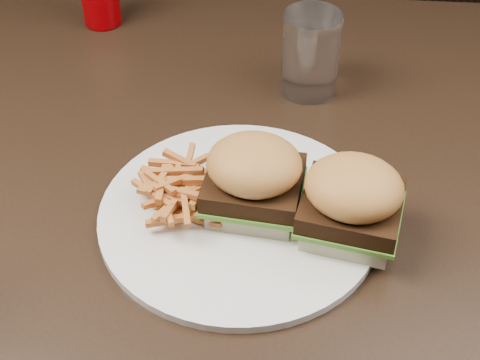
# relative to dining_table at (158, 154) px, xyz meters

# --- Properties ---
(dining_table) EXTENTS (1.20, 0.80, 0.04)m
(dining_table) POSITION_rel_dining_table_xyz_m (0.00, 0.00, 0.00)
(dining_table) COLOR black
(dining_table) RESTS_ON ground
(chair_far) EXTENTS (0.44, 0.44, 0.03)m
(chair_far) POSITION_rel_dining_table_xyz_m (0.19, 0.74, -0.30)
(chair_far) COLOR black
(chair_far) RESTS_ON ground
(plate) EXTENTS (0.32, 0.32, 0.01)m
(plate) POSITION_rel_dining_table_xyz_m (0.12, -0.13, 0.03)
(plate) COLOR white
(plate) RESTS_ON dining_table
(sandwich_half_a) EXTENTS (0.10, 0.10, 0.02)m
(sandwich_half_a) POSITION_rel_dining_table_xyz_m (0.13, -0.12, 0.04)
(sandwich_half_a) COLOR beige
(sandwich_half_a) RESTS_ON plate
(sandwich_half_b) EXTENTS (0.11, 0.11, 0.02)m
(sandwich_half_b) POSITION_rel_dining_table_xyz_m (0.24, -0.15, 0.04)
(sandwich_half_b) COLOR #FBF3BC
(sandwich_half_b) RESTS_ON plate
(fries_pile) EXTENTS (0.11, 0.11, 0.04)m
(fries_pile) POSITION_rel_dining_table_xyz_m (0.05, -0.12, 0.05)
(fries_pile) COLOR #BA5D2C
(fries_pile) RESTS_ON plate
(tumbler) EXTENTS (0.10, 0.10, 0.12)m
(tumbler) POSITION_rel_dining_table_xyz_m (0.19, 0.13, 0.08)
(tumbler) COLOR white
(tumbler) RESTS_ON dining_table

